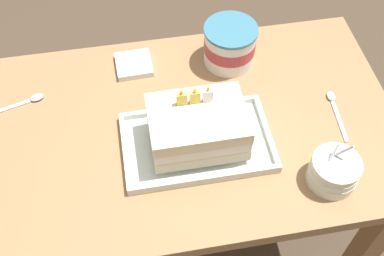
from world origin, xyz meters
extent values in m
plane|color=#4C3D2D|center=(0.00, 0.00, 0.00)|extent=(8.00, 8.00, 0.00)
cube|color=#9E754C|center=(0.00, 0.00, 0.67)|extent=(1.07, 0.65, 0.04)
cube|color=#9E754C|center=(0.48, -0.26, 0.32)|extent=(0.06, 0.06, 0.65)
cube|color=#9E754C|center=(-0.48, 0.26, 0.32)|extent=(0.06, 0.06, 0.65)
cube|color=#9E754C|center=(0.48, 0.26, 0.32)|extent=(0.06, 0.06, 0.65)
cube|color=silver|center=(0.01, -0.06, 0.69)|extent=(0.36, 0.22, 0.01)
cube|color=silver|center=(0.01, -0.17, 0.70)|extent=(0.36, 0.01, 0.02)
cube|color=silver|center=(0.01, 0.04, 0.70)|extent=(0.36, 0.01, 0.02)
cube|color=silver|center=(-0.16, -0.06, 0.70)|extent=(0.01, 0.20, 0.02)
cube|color=silver|center=(0.19, -0.06, 0.70)|extent=(0.01, 0.20, 0.02)
cube|color=beige|center=(0.01, -0.06, 0.73)|extent=(0.22, 0.16, 0.03)
cube|color=white|center=(0.01, -0.06, 0.76)|extent=(0.22, 0.16, 0.03)
cube|color=beige|center=(0.01, -0.06, 0.79)|extent=(0.22, 0.16, 0.03)
cube|color=silver|center=(0.01, -0.07, 0.81)|extent=(0.17, 0.03, 0.00)
cube|color=#EFC64C|center=(-0.02, -0.03, 0.82)|extent=(0.02, 0.01, 0.03)
ellipsoid|color=yellow|center=(-0.02, -0.03, 0.85)|extent=(0.01, 0.01, 0.01)
cube|color=#EFC64C|center=(0.01, -0.03, 0.82)|extent=(0.02, 0.01, 0.03)
ellipsoid|color=yellow|center=(0.01, -0.03, 0.85)|extent=(0.01, 0.01, 0.01)
cube|color=white|center=(0.04, -0.03, 0.82)|extent=(0.02, 0.01, 0.03)
ellipsoid|color=yellow|center=(0.04, -0.03, 0.85)|extent=(0.01, 0.01, 0.01)
cylinder|color=silver|center=(0.30, -0.21, 0.70)|extent=(0.11, 0.11, 0.03)
cylinder|color=silver|center=(0.30, -0.21, 0.72)|extent=(0.11, 0.11, 0.03)
cylinder|color=silver|center=(0.30, -0.21, 0.74)|extent=(0.11, 0.11, 0.03)
cylinder|color=silver|center=(0.29, -0.20, 0.77)|extent=(0.04, 0.03, 0.05)
cylinder|color=silver|center=(0.31, -0.19, 0.77)|extent=(0.05, 0.02, 0.07)
cylinder|color=white|center=(0.15, 0.21, 0.74)|extent=(0.14, 0.14, 0.11)
cylinder|color=#B23D47|center=(0.15, 0.21, 0.74)|extent=(0.14, 0.14, 0.04)
cylinder|color=teal|center=(0.15, 0.21, 0.80)|extent=(0.14, 0.14, 0.01)
ellipsoid|color=silver|center=(-0.37, 0.16, 0.69)|extent=(0.04, 0.03, 0.01)
cube|color=silver|center=(-0.45, 0.13, 0.69)|extent=(0.12, 0.04, 0.00)
ellipsoid|color=silver|center=(0.39, 0.03, 0.69)|extent=(0.02, 0.03, 0.01)
cube|color=silver|center=(0.38, -0.05, 0.69)|extent=(0.02, 0.13, 0.00)
cube|color=white|center=(-0.11, 0.23, 0.69)|extent=(0.10, 0.10, 0.02)
camera|label=1|loc=(-0.11, -0.71, 1.64)|focal=44.59mm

